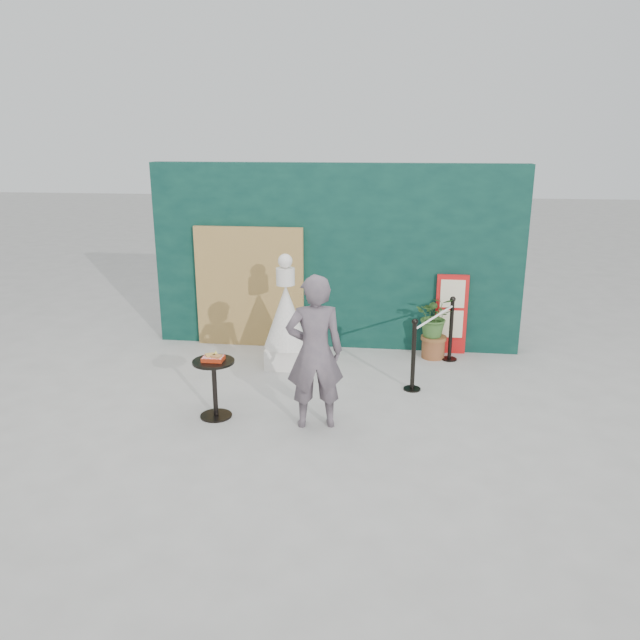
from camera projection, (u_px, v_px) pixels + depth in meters
The scene contains 10 objects.
ground at pixel (307, 426), 7.62m from camera, with size 60.00×60.00×0.00m, color #ADAAA5.
back_wall at pixel (335, 257), 10.18m from camera, with size 6.00×0.30×3.00m, color black.
bamboo_fence at pixel (250, 287), 10.30m from camera, with size 1.80×0.08×2.00m, color tan.
woman at pixel (315, 352), 7.38m from camera, with size 0.69×0.45×1.89m, color #685961.
menu_board at pixel (451, 314), 10.01m from camera, with size 0.50×0.07×1.30m.
statue at pixel (286, 321), 9.42m from camera, with size 0.68×0.68×1.75m.
cafe_table at pixel (214, 380), 7.74m from camera, with size 0.52×0.52×0.75m.
food_basket at pixel (213, 358), 7.66m from camera, with size 0.26×0.19×0.11m.
planter at pixel (435, 322), 9.80m from camera, with size 0.60×0.52×1.02m.
stanchion_barrier at pixel (433, 342), 9.15m from camera, with size 0.84×1.54×1.03m.
Camera 1 is at (1.04, -6.86, 3.41)m, focal length 35.00 mm.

